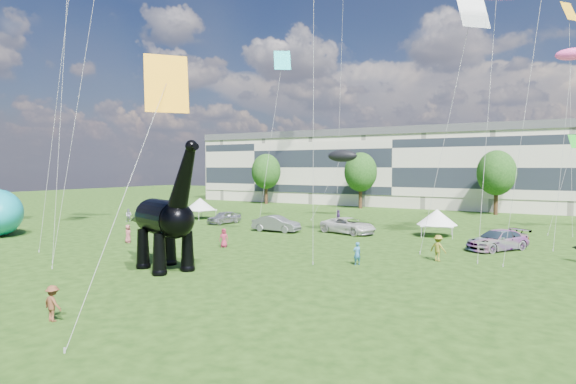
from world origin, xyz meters
The scene contains 13 objects.
ground centered at (0.00, 0.00, 0.00)m, with size 220.00×220.00×0.00m, color #16330C.
terrace_row centered at (-8.00, 62.00, 6.00)m, with size 78.00×11.00×12.00m, color beige.
tree_far_left centered at (-30.00, 53.00, 6.29)m, with size 5.20×5.20×9.44m.
tree_mid_left centered at (-12.00, 53.00, 6.29)m, with size 5.20×5.20×9.44m.
tree_mid_right centered at (8.00, 53.00, 6.29)m, with size 5.20×5.20×9.44m.
dinosaur_sculpture centered at (-5.69, 3.93, 3.20)m, with size 10.20×5.07×8.49m.
car_silver centered at (-17.69, 25.51, 0.73)m, with size 1.73×4.30×1.46m, color #BBBBC0.
car_grey centered at (-8.77, 22.76, 0.82)m, with size 1.73×4.95×1.63m, color slate.
car_white centered at (-1.88, 25.19, 0.80)m, with size 2.64×5.73×1.59m, color silver.
car_dark centered at (12.15, 22.55, 0.81)m, with size 2.26×5.57×1.62m, color #595960.
gazebo_near centered at (6.13, 27.80, 1.82)m, with size 4.51×4.51×2.60m.
gazebo_left centered at (-23.63, 28.11, 1.87)m, with size 4.33×4.33×2.66m.
visitors centered at (0.28, 16.37, 0.86)m, with size 55.02×42.46×1.89m.
Camera 1 is at (17.29, -18.51, 6.62)m, focal length 30.00 mm.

